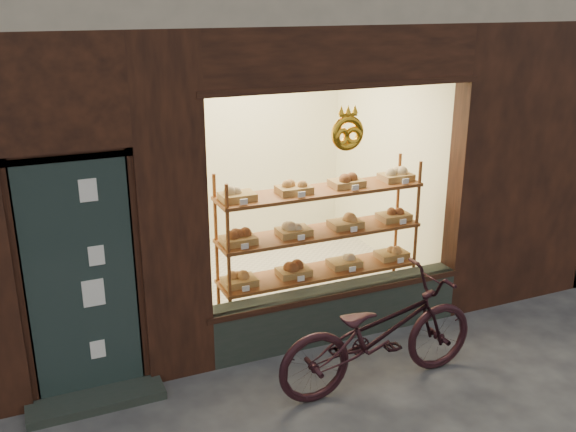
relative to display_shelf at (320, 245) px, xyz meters
name	(u,v)px	position (x,y,z in m)	size (l,w,h in m)	color
display_shelf	(320,245)	(0.00, 0.00, 0.00)	(2.20, 0.45, 1.70)	brown
bicycle	(379,333)	(-0.06, -1.33, -0.35)	(0.68, 1.95, 1.03)	black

